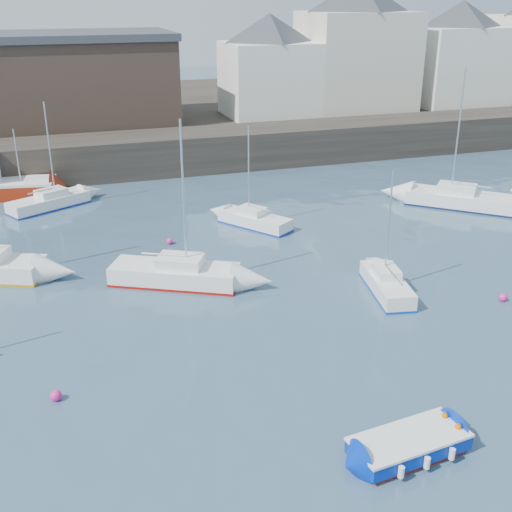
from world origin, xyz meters
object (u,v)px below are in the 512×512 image
object	(u,v)px
sailboat_c	(387,284)
sailboat_f	(254,220)
sailboat_b	(175,274)
buoy_far	(170,244)
blue_dinghy	(409,444)
sailboat_d	(460,199)
buoy_mid	(502,301)
sailboat_h	(49,202)
buoy_near	(57,400)

from	to	relation	value
sailboat_c	sailboat_f	distance (m)	11.42
sailboat_b	buoy_far	size ratio (longest dim) A/B	22.04
blue_dinghy	buoy_far	bearing A→B (deg)	99.97
sailboat_c	sailboat_d	distance (m)	15.31
blue_dinghy	sailboat_f	bearing A→B (deg)	84.72
blue_dinghy	buoy_far	xyz separation A→B (m)	(-3.59, 20.41, -0.40)
blue_dinghy	buoy_far	world-z (taller)	blue_dinghy
sailboat_b	buoy_mid	xyz separation A→B (m)	(14.29, -6.78, -0.54)
sailboat_h	buoy_mid	xyz separation A→B (m)	(19.93, -21.34, -0.46)
sailboat_f	buoy_mid	world-z (taller)	sailboat_f
sailboat_h	buoy_mid	distance (m)	29.20
sailboat_h	buoy_mid	size ratio (longest dim) A/B	18.00
sailboat_h	buoy_far	xyz separation A→B (m)	(6.41, -9.11, -0.46)
sailboat_b	sailboat_c	world-z (taller)	sailboat_b
blue_dinghy	buoy_mid	xyz separation A→B (m)	(9.93, 8.19, -0.40)
blue_dinghy	sailboat_f	world-z (taller)	sailboat_f
buoy_near	buoy_far	xyz separation A→B (m)	(6.85, 13.88, 0.00)
buoy_near	buoy_mid	xyz separation A→B (m)	(20.37, 1.65, 0.00)
sailboat_h	buoy_far	size ratio (longest dim) A/B	18.83
sailboat_c	blue_dinghy	bearing A→B (deg)	-115.62
blue_dinghy	buoy_far	distance (m)	20.73
sailboat_d	sailboat_h	distance (m)	27.76
sailboat_c	buoy_mid	bearing A→B (deg)	-28.09
sailboat_d	sailboat_h	size ratio (longest dim) A/B	1.30
sailboat_b	blue_dinghy	bearing A→B (deg)	-73.78
sailboat_d	sailboat_b	bearing A→B (deg)	-163.64
sailboat_f	sailboat_h	distance (m)	14.32
sailboat_f	sailboat_c	bearing A→B (deg)	-74.02
blue_dinghy	sailboat_b	world-z (taller)	sailboat_b
sailboat_b	sailboat_h	xyz separation A→B (m)	(-5.64, 14.55, -0.08)
sailboat_d	blue_dinghy	bearing A→B (deg)	-127.96
buoy_mid	buoy_far	distance (m)	18.23
sailboat_f	buoy_near	world-z (taller)	sailboat_f
blue_dinghy	buoy_mid	distance (m)	12.88
blue_dinghy	sailboat_h	distance (m)	31.17
sailboat_d	sailboat_h	world-z (taller)	sailboat_d
buoy_mid	buoy_near	bearing A→B (deg)	-175.36
blue_dinghy	sailboat_c	xyz separation A→B (m)	(5.15, 10.74, 0.05)
sailboat_c	sailboat_d	size ratio (longest dim) A/B	0.65
sailboat_b	sailboat_f	distance (m)	9.27
blue_dinghy	sailboat_b	bearing A→B (deg)	106.22
sailboat_b	sailboat_c	size ratio (longest dim) A/B	1.38
sailboat_h	buoy_near	xyz separation A→B (m)	(-0.44, -22.99, -0.46)
sailboat_b	sailboat_d	xyz separation A→B (m)	(20.80, 6.11, 0.02)
sailboat_h	buoy_near	distance (m)	23.00
sailboat_b	sailboat_d	world-z (taller)	sailboat_d
blue_dinghy	sailboat_h	size ratio (longest dim) A/B	0.56
blue_dinghy	sailboat_b	xyz separation A→B (m)	(-4.35, 14.97, 0.13)
buoy_far	sailboat_d	bearing A→B (deg)	1.91
sailboat_d	buoy_mid	distance (m)	14.45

